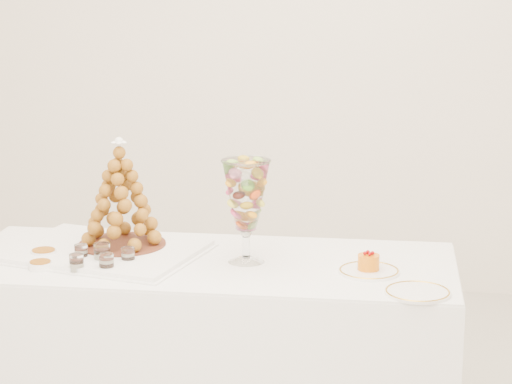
# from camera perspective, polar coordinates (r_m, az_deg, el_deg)

# --- Properties ---
(buffet_table) EXTENTS (1.81, 0.80, 0.67)m
(buffet_table) POSITION_cam_1_polar(r_m,az_deg,el_deg) (3.70, -2.74, -8.93)
(buffet_table) COLOR white
(buffet_table) RESTS_ON ground
(lace_tray) EXTENTS (0.74, 0.61, 0.02)m
(lace_tray) POSITION_cam_1_polar(r_m,az_deg,el_deg) (3.69, -8.65, -3.37)
(lace_tray) COLOR white
(lace_tray) RESTS_ON buffet_table
(macaron_vase) EXTENTS (0.17, 0.17, 0.37)m
(macaron_vase) POSITION_cam_1_polar(r_m,az_deg,el_deg) (3.50, -0.57, -0.25)
(macaron_vase) COLOR white
(macaron_vase) RESTS_ON buffet_table
(cake_plate) EXTENTS (0.21, 0.21, 0.01)m
(cake_plate) POSITION_cam_1_polar(r_m,az_deg,el_deg) (3.46, 6.47, -4.53)
(cake_plate) COLOR white
(cake_plate) RESTS_ON buffet_table
(spare_plate) EXTENTS (0.21, 0.21, 0.01)m
(spare_plate) POSITION_cam_1_polar(r_m,az_deg,el_deg) (3.27, 9.21, -5.69)
(spare_plate) COLOR white
(spare_plate) RESTS_ON buffet_table
(verrine_a) EXTENTS (0.06, 0.06, 0.06)m
(verrine_a) POSITION_cam_1_polar(r_m,az_deg,el_deg) (3.61, -9.96, -3.48)
(verrine_a) COLOR white
(verrine_a) RESTS_ON buffet_table
(verrine_b) EXTENTS (0.07, 0.07, 0.08)m
(verrine_b) POSITION_cam_1_polar(r_m,az_deg,el_deg) (3.56, -8.79, -3.53)
(verrine_b) COLOR white
(verrine_b) RESTS_ON buffet_table
(verrine_c) EXTENTS (0.06, 0.06, 0.06)m
(verrine_c) POSITION_cam_1_polar(r_m,az_deg,el_deg) (3.55, -7.32, -3.67)
(verrine_c) COLOR white
(verrine_c) RESTS_ON buffet_table
(verrine_d) EXTENTS (0.06, 0.06, 0.07)m
(verrine_d) POSITION_cam_1_polar(r_m,az_deg,el_deg) (3.49, -10.21, -4.05)
(verrine_d) COLOR white
(verrine_d) RESTS_ON buffet_table
(verrine_e) EXTENTS (0.06, 0.06, 0.07)m
(verrine_e) POSITION_cam_1_polar(r_m,az_deg,el_deg) (3.47, -8.54, -4.05)
(verrine_e) COLOR white
(verrine_e) RESTS_ON buffet_table
(ramekin_back) EXTENTS (0.09, 0.09, 0.03)m
(ramekin_back) POSITION_cam_1_polar(r_m,az_deg,el_deg) (3.68, -12.04, -3.50)
(ramekin_back) COLOR white
(ramekin_back) RESTS_ON buffet_table
(ramekin_front) EXTENTS (0.08, 0.08, 0.03)m
(ramekin_front) POSITION_cam_1_polar(r_m,az_deg,el_deg) (3.56, -12.22, -4.13)
(ramekin_front) COLOR white
(ramekin_front) RESTS_ON buffet_table
(croquembouche) EXTENTS (0.32, 0.32, 0.40)m
(croquembouche) POSITION_cam_1_polar(r_m,az_deg,el_deg) (3.68, -7.75, -0.07)
(croquembouche) COLOR #5E2A18
(croquembouche) RESTS_ON lace_tray
(mousse_cake) EXTENTS (0.08, 0.08, 0.07)m
(mousse_cake) POSITION_cam_1_polar(r_m,az_deg,el_deg) (3.46, 6.45, -3.99)
(mousse_cake) COLOR orange
(mousse_cake) RESTS_ON cake_plate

